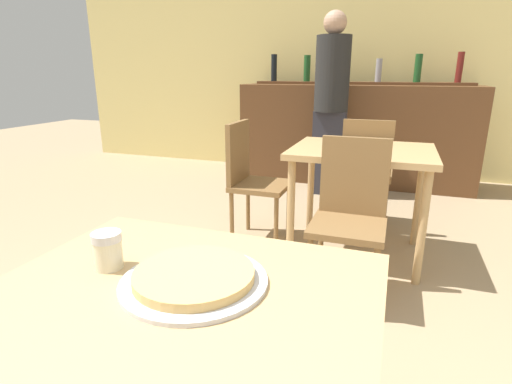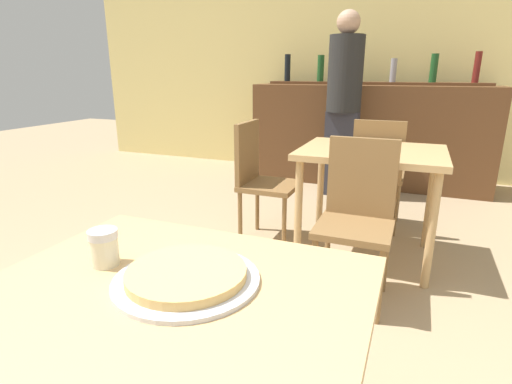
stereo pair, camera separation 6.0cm
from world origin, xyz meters
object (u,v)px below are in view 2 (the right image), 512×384
Objects in this scene: chair_far_side_front at (357,210)px; cheese_shaker at (104,247)px; pizza_tray at (187,276)px; chair_far_side_left at (260,174)px; person_standing at (344,99)px; chair_far_side_back at (377,168)px.

chair_far_side_front is 1.48m from cheese_shaker.
pizza_tray is 0.26m from cheese_shaker.
pizza_tray is 3.63× the size of cheese_shaker.
person_standing reaches higher than chair_far_side_left.
cheese_shaker is at bearing -109.94° from chair_far_side_front.
chair_far_side_left is 2.44× the size of pizza_tray.
cheese_shaker is at bearing -179.89° from pizza_tray.
chair_far_side_left reaches higher than cheese_shaker.
chair_far_side_left reaches higher than pizza_tray.
chair_far_side_left is at bearing -103.52° from person_standing.
chair_far_side_back is 0.50× the size of person_standing.
pizza_tray is (-0.24, -2.45, 0.24)m from chair_far_side_back.
chair_far_side_left is 8.85× the size of cheese_shaker.
person_standing is (-0.21, 3.33, 0.24)m from pizza_tray.
person_standing reaches higher than pizza_tray.
chair_far_side_back is at bearing 84.41° from pizza_tray.
person_standing is at bearing 93.63° from pizza_tray.
pizza_tray is (0.55, -1.91, 0.24)m from chair_far_side_left.
person_standing is at bearing -13.52° from chair_far_side_left.
pizza_tray is at bearing -99.92° from chair_far_side_front.
chair_far_side_left is at bearing 106.11° from pizza_tray.
chair_far_side_left is 1.53m from person_standing.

